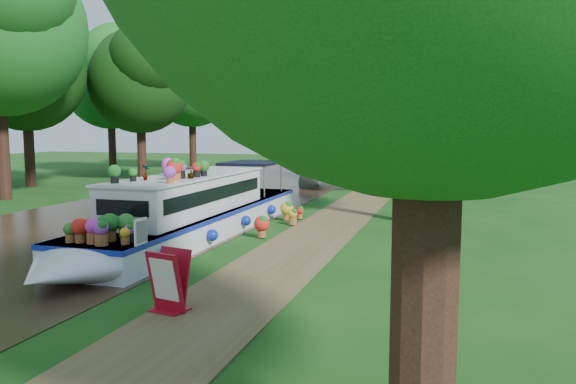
% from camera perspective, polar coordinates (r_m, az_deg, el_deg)
% --- Properties ---
extents(ground, '(100.00, 100.00, 0.00)m').
position_cam_1_polar(ground, '(17.66, -0.61, -4.03)').
color(ground, '#123C0F').
rests_on(ground, ground).
extents(canal_water, '(10.00, 100.00, 0.02)m').
position_cam_1_polar(canal_water, '(20.26, -17.04, -2.93)').
color(canal_water, black).
rests_on(canal_water, ground).
extents(towpath, '(2.20, 100.00, 0.03)m').
position_cam_1_polar(towpath, '(17.34, 3.18, -4.19)').
color(towpath, brown).
rests_on(towpath, ground).
extents(plant_boat, '(2.29, 13.52, 2.29)m').
position_cam_1_polar(plant_boat, '(16.69, -9.91, -1.78)').
color(plant_boat, silver).
rests_on(plant_boat, canal_water).
extents(tree_near_overhang, '(5.52, 5.28, 8.99)m').
position_cam_1_polar(tree_near_overhang, '(19.97, 13.03, 16.06)').
color(tree_near_overhang, black).
rests_on(tree_near_overhang, ground).
extents(tree_near_mid, '(6.90, 6.60, 9.40)m').
position_cam_1_polar(tree_near_mid, '(31.81, 15.82, 12.03)').
color(tree_near_mid, black).
rests_on(tree_near_mid, ground).
extents(tree_near_far, '(7.59, 7.26, 10.30)m').
position_cam_1_polar(tree_near_far, '(42.84, 15.47, 11.36)').
color(tree_near_far, black).
rests_on(tree_near_far, ground).
extents(tree_far_c, '(7.13, 6.82, 9.59)m').
position_cam_1_polar(tree_far_c, '(36.07, -14.80, 11.51)').
color(tree_far_c, black).
rests_on(tree_far_c, ground).
extents(tree_far_d, '(8.05, 7.70, 10.85)m').
position_cam_1_polar(tree_far_d, '(45.61, -9.74, 11.63)').
color(tree_far_d, black).
rests_on(tree_far_d, ground).
extents(tree_far_g, '(7.36, 7.04, 9.95)m').
position_cam_1_polar(tree_far_g, '(34.46, -25.10, 11.81)').
color(tree_far_g, black).
rests_on(tree_far_g, ground).
extents(tree_far_h, '(7.82, 7.48, 10.49)m').
position_cam_1_polar(tree_far_h, '(43.29, -17.61, 11.36)').
color(tree_far_h, black).
rests_on(tree_far_h, ground).
extents(second_boat, '(4.00, 7.71, 1.41)m').
position_cam_1_polar(second_boat, '(32.43, 4.42, 1.76)').
color(second_boat, black).
rests_on(second_boat, canal_water).
extents(sandwich_board, '(0.72, 0.67, 1.08)m').
position_cam_1_polar(sandwich_board, '(10.15, -12.02, -9.09)').
color(sandwich_board, '#A20B1C').
rests_on(sandwich_board, towpath).
extents(pedestrian_pink, '(0.72, 0.55, 1.77)m').
position_cam_1_polar(pedestrian_pink, '(40.20, 11.31, 3.05)').
color(pedestrian_pink, pink).
rests_on(pedestrian_pink, towpath).
extents(pedestrian_dark, '(1.00, 0.90, 1.70)m').
position_cam_1_polar(pedestrian_dark, '(39.38, 10.76, 2.95)').
color(pedestrian_dark, black).
rests_on(pedestrian_dark, towpath).
extents(verge_plant, '(0.52, 0.48, 0.47)m').
position_cam_1_polar(verge_plant, '(20.98, 1.38, -1.71)').
color(verge_plant, '#1D611D').
rests_on(verge_plant, ground).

